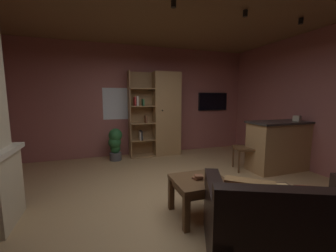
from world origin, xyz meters
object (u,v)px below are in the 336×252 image
Objects in this scene: table_book_1 at (199,176)px; dining_chair at (249,145)px; leather_couch at (289,229)px; wall_mounted_tv at (213,102)px; bookshelf_cabinet at (163,114)px; potted_floor_plant at (115,143)px; table_book_0 at (198,178)px; kitchen_bar_counter at (283,145)px; coffee_table at (199,186)px; tissue_box at (297,118)px.

table_book_1 is 2.13m from dining_chair.
leather_couch is 1.96× the size of wall_mounted_tv.
leather_couch is (0.01, -3.86, -0.75)m from bookshelf_cabinet.
bookshelf_cabinet is 3.93m from leather_couch.
potted_floor_plant is at bearing -172.48° from wall_mounted_tv.
bookshelf_cabinet is 2.37× the size of wall_mounted_tv.
wall_mounted_tv is (2.81, 0.37, 0.95)m from potted_floor_plant.
bookshelf_cabinet is 18.07× the size of table_book_0.
potted_floor_plant is (-0.79, 2.76, -0.08)m from table_book_0.
kitchen_bar_counter reaches higher than coffee_table.
wall_mounted_tv is at bearing 106.49° from tissue_box.
table_book_1 is at bearing -143.67° from coffee_table.
bookshelf_cabinet is 1.21× the size of leather_couch.
table_book_1 is at bearing -157.14° from kitchen_bar_counter.
table_book_0 is (-0.02, 0.01, 0.11)m from coffee_table.
wall_mounted_tv is at bearing 68.94° from leather_couch.
dining_chair is (1.75, 1.21, 0.01)m from table_book_1.
bookshelf_cabinet is 3.03m from coffee_table.
table_book_1 is (-2.67, -0.95, -0.55)m from tissue_box.
tissue_box is 2.89m from table_book_0.
table_book_0 is 0.15× the size of potted_floor_plant.
dining_chair reaches higher than leather_couch.
bookshelf_cabinet is at bearing 136.21° from kitchen_bar_counter.
coffee_table is 6.34× the size of table_book_1.
bookshelf_cabinet is 2.99m from tissue_box.
tissue_box is 2.32m from wall_mounted_tv.
table_book_0 is 2.87m from potted_floor_plant.
dining_chair is at bearing 34.08° from table_book_0.
kitchen_bar_counter is at bearing -43.79° from bookshelf_cabinet.
tissue_box is 3.00m from leather_couch.
tissue_box is 3.98m from potted_floor_plant.
coffee_table is (-2.65, -0.93, -0.68)m from tissue_box.
wall_mounted_tv is (1.57, 4.07, 1.06)m from leather_couch.
tissue_box is 1.09m from dining_chair.
dining_chair is at bearing 34.61° from table_book_1.
dining_chair is (1.31, -1.73, -0.52)m from bookshelf_cabinet.
table_book_1 is at bearing -160.48° from tissue_box.
bookshelf_cabinet reaches higher than kitchen_bar_counter.
kitchen_bar_counter is at bearing -28.43° from potted_floor_plant.
tissue_box is 1.02× the size of table_book_0.
table_book_0 is at bearing -160.90° from tissue_box.
table_book_1 is 0.11× the size of wall_mounted_tv.
tissue_box is 2.89m from coffee_table.
kitchen_bar_counter is at bearing 160.68° from tissue_box.
potted_floor_plant is at bearing 151.57° from kitchen_bar_counter.
dining_chair is at bearing -31.59° from potted_floor_plant.
potted_floor_plant is at bearing 148.41° from dining_chair.
tissue_box is 0.13× the size of dining_chair.
bookshelf_cabinet is at bearing 81.27° from table_book_0.
kitchen_bar_counter is at bearing 44.40° from leather_couch.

